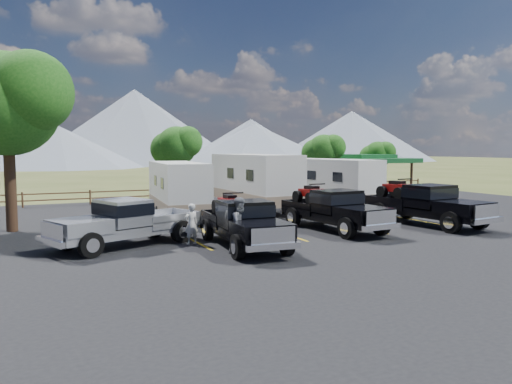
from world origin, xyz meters
name	(u,v)px	position (x,y,z in m)	size (l,w,h in m)	color
ground	(369,244)	(0.00, 0.00, 0.00)	(320.00, 320.00, 0.00)	#3E4A1F
asphalt_lot	(326,232)	(0.00, 3.00, 0.02)	(44.00, 34.00, 0.04)	black
stall_lines	(314,228)	(0.00, 4.00, 0.04)	(12.12, 5.50, 0.01)	gold
tree_big_nw	(6,104)	(-12.55, 9.03, 5.60)	(5.54, 5.18, 7.84)	black
tree_ne_a	(323,151)	(8.97, 17.01, 3.48)	(3.11, 2.92, 4.76)	black
tree_ne_b	(377,155)	(14.98, 18.01, 3.13)	(2.77, 2.59, 4.27)	black
tree_north	(176,146)	(-2.03, 19.02, 3.83)	(3.46, 3.24, 5.25)	black
rail_fence	(232,190)	(2.00, 18.50, 0.61)	(36.12, 0.12, 1.00)	brown
pavilion	(366,160)	(13.00, 17.00, 2.79)	(6.20, 6.20, 3.22)	brown
mountain_range	(39,130)	(-7.63, 105.98, 7.87)	(209.00, 71.00, 20.00)	gray
rig_left	(243,222)	(-4.71, 1.45, 0.97)	(2.42, 5.93, 1.94)	black
rig_center	(333,208)	(0.47, 3.17, 1.01)	(2.47, 6.17, 2.02)	black
rig_right	(425,203)	(5.31, 2.57, 1.08)	(2.82, 6.64, 2.16)	black
trailer_left	(178,189)	(-4.59, 10.15, 1.57)	(2.91, 8.44, 2.92)	silver
trailer_center	(255,181)	(0.34, 11.10, 1.76)	(2.55, 9.46, 3.29)	silver
trailer_right	(332,182)	(5.48, 10.62, 1.60)	(3.01, 8.63, 2.98)	silver
pickup_silver	(127,222)	(-8.59, 3.42, 0.96)	(6.18, 3.84, 1.77)	#AFB1B8
person_a	(191,224)	(-6.31, 2.71, 0.82)	(0.57, 0.37, 1.56)	silver
person_b	(241,225)	(-5.22, 0.52, 1.01)	(0.95, 0.74, 1.95)	slate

